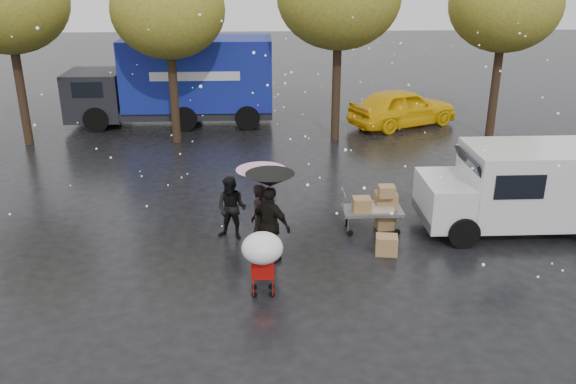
{
  "coord_description": "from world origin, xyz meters",
  "views": [
    {
      "loc": [
        -0.35,
        -12.33,
        6.64
      ],
      "look_at": [
        0.28,
        1.0,
        1.41
      ],
      "focal_mm": 38.0,
      "sensor_mm": 36.0,
      "label": 1
    }
  ],
  "objects_px": {
    "shopping_cart": "(262,251)",
    "blue_truck": "(178,82)",
    "yellow_taxi": "(403,107)",
    "white_van": "(526,187)",
    "person_black": "(271,225)",
    "person_pink": "(262,220)",
    "vendor_cart": "(376,204)"
  },
  "relations": [
    {
      "from": "person_pink",
      "to": "vendor_cart",
      "type": "distance_m",
      "value": 3.14
    },
    {
      "from": "white_van",
      "to": "vendor_cart",
      "type": "bearing_deg",
      "value": 178.61
    },
    {
      "from": "vendor_cart",
      "to": "shopping_cart",
      "type": "height_order",
      "value": "shopping_cart"
    },
    {
      "from": "person_pink",
      "to": "white_van",
      "type": "xyz_separation_m",
      "value": [
        6.66,
        1.11,
        0.29
      ]
    },
    {
      "from": "person_black",
      "to": "shopping_cart",
      "type": "distance_m",
      "value": 1.59
    },
    {
      "from": "person_black",
      "to": "vendor_cart",
      "type": "xyz_separation_m",
      "value": [
        2.7,
        1.58,
        -0.19
      ]
    },
    {
      "from": "person_pink",
      "to": "white_van",
      "type": "height_order",
      "value": "white_van"
    },
    {
      "from": "shopping_cart",
      "to": "yellow_taxi",
      "type": "height_order",
      "value": "yellow_taxi"
    },
    {
      "from": "white_van",
      "to": "blue_truck",
      "type": "relative_size",
      "value": 0.59
    },
    {
      "from": "shopping_cart",
      "to": "yellow_taxi",
      "type": "bearing_deg",
      "value": 66.13
    },
    {
      "from": "person_pink",
      "to": "shopping_cart",
      "type": "height_order",
      "value": "person_pink"
    },
    {
      "from": "person_black",
      "to": "blue_truck",
      "type": "xyz_separation_m",
      "value": [
        -3.53,
        12.47,
        0.84
      ]
    },
    {
      "from": "person_black",
      "to": "shopping_cart",
      "type": "relative_size",
      "value": 1.25
    },
    {
      "from": "blue_truck",
      "to": "yellow_taxi",
      "type": "relative_size",
      "value": 1.81
    },
    {
      "from": "person_black",
      "to": "yellow_taxi",
      "type": "height_order",
      "value": "person_black"
    },
    {
      "from": "white_van",
      "to": "blue_truck",
      "type": "xyz_separation_m",
      "value": [
        -10.0,
        10.99,
        0.6
      ]
    },
    {
      "from": "person_pink",
      "to": "vendor_cart",
      "type": "relative_size",
      "value": 1.15
    },
    {
      "from": "shopping_cart",
      "to": "yellow_taxi",
      "type": "xyz_separation_m",
      "value": [
        5.85,
        13.21,
        -0.28
      ]
    },
    {
      "from": "shopping_cart",
      "to": "white_van",
      "type": "height_order",
      "value": "white_van"
    },
    {
      "from": "person_pink",
      "to": "shopping_cart",
      "type": "bearing_deg",
      "value": -139.21
    },
    {
      "from": "person_black",
      "to": "white_van",
      "type": "bearing_deg",
      "value": -128.74
    },
    {
      "from": "person_black",
      "to": "blue_truck",
      "type": "bearing_deg",
      "value": -35.87
    },
    {
      "from": "white_van",
      "to": "blue_truck",
      "type": "distance_m",
      "value": 14.87
    },
    {
      "from": "vendor_cart",
      "to": "yellow_taxi",
      "type": "height_order",
      "value": "yellow_taxi"
    },
    {
      "from": "shopping_cart",
      "to": "blue_truck",
      "type": "relative_size",
      "value": 0.18
    },
    {
      "from": "person_black",
      "to": "white_van",
      "type": "height_order",
      "value": "white_van"
    },
    {
      "from": "vendor_cart",
      "to": "white_van",
      "type": "distance_m",
      "value": 3.79
    },
    {
      "from": "shopping_cart",
      "to": "blue_truck",
      "type": "bearing_deg",
      "value": 103.36
    },
    {
      "from": "white_van",
      "to": "yellow_taxi",
      "type": "height_order",
      "value": "white_van"
    },
    {
      "from": "person_black",
      "to": "person_pink",
      "type": "bearing_deg",
      "value": -24.7
    },
    {
      "from": "person_black",
      "to": "yellow_taxi",
      "type": "xyz_separation_m",
      "value": [
        5.65,
        11.64,
        -0.13
      ]
    },
    {
      "from": "shopping_cart",
      "to": "person_pink",
      "type": "bearing_deg",
      "value": 89.81
    }
  ]
}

